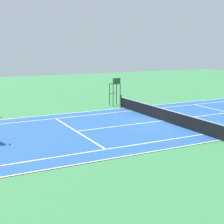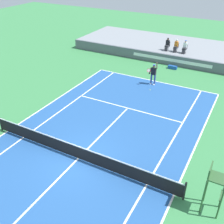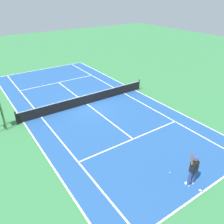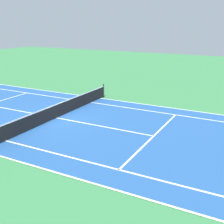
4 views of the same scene
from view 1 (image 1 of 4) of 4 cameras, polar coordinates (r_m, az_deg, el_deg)
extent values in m
plane|color=#387F47|center=(23.67, 8.51, -1.54)|extent=(80.00, 80.00, 0.00)
cube|color=#235193|center=(23.66, 8.51, -1.52)|extent=(10.98, 23.78, 0.02)
cube|color=white|center=(19.61, 17.89, -4.58)|extent=(0.10, 23.78, 0.01)
cube|color=white|center=(28.20, 2.02, 0.68)|extent=(0.10, 23.78, 0.01)
cube|color=white|center=(20.57, 15.19, -3.70)|extent=(0.10, 23.78, 0.01)
cube|color=white|center=(27.03, 3.44, 0.20)|extent=(0.10, 23.78, 0.01)
cube|color=white|center=(20.68, -6.10, -3.28)|extent=(8.22, 0.10, 0.01)
cube|color=white|center=(23.66, 8.51, -1.49)|extent=(0.10, 12.80, 0.01)
cylinder|color=black|center=(28.50, 1.58, 1.84)|extent=(0.10, 0.10, 1.07)
cube|color=black|center=(23.57, 8.54, -0.41)|extent=(11.78, 0.02, 0.84)
cube|color=white|center=(23.49, 8.57, 0.60)|extent=(11.78, 0.03, 0.06)
torus|color=red|center=(19.07, -18.40, -0.88)|extent=(0.31, 0.21, 0.26)
cylinder|color=silver|center=(19.07, -18.40, -0.88)|extent=(0.28, 0.17, 0.22)
sphere|color=#D1E533|center=(20.03, -16.17, -4.11)|extent=(0.07, 0.07, 0.07)
cylinder|color=#2D562D|center=(29.62, -0.44, 3.01)|extent=(0.07, 0.07, 1.90)
cylinder|color=#2D562D|center=(29.94, 0.76, 3.10)|extent=(0.07, 0.07, 1.90)
cylinder|color=#2D562D|center=(29.01, 0.19, 2.84)|extent=(0.07, 0.07, 1.90)
cylinder|color=#2D562D|center=(29.33, 1.40, 2.93)|extent=(0.07, 0.07, 1.90)
cube|color=#2D562D|center=(29.35, 0.48, 4.86)|extent=(0.70, 0.70, 0.06)
cube|color=#2D562D|center=(29.01, 0.80, 5.33)|extent=(0.06, 0.70, 0.48)
cube|color=#2D562D|center=(29.74, 0.20, 3.23)|extent=(0.10, 0.70, 0.04)
camera|label=2|loc=(34.77, 14.81, 18.74)|focal=43.12mm
camera|label=3|loc=(27.30, -33.57, 17.27)|focal=36.21mm
camera|label=4|loc=(32.38, -23.29, 11.47)|focal=46.31mm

